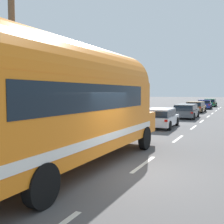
{
  "coord_description": "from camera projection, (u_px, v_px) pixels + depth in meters",
  "views": [
    {
      "loc": [
        3.0,
        -7.82,
        2.49
      ],
      "look_at": [
        -2.09,
        3.08,
        1.64
      ],
      "focal_mm": 44.23,
      "sensor_mm": 36.0,
      "label": 1
    }
  ],
  "objects": [
    {
      "name": "car_fifth",
      "position": [
        210.0,
        102.0,
        49.08
      ],
      "size": [
        1.98,
        4.46,
        1.37
      ],
      "color": "#196633",
      "rests_on": "ground"
    },
    {
      "name": "painted_bus",
      "position": [
        63.0,
        99.0,
        8.5
      ],
      "size": [
        2.66,
        11.37,
        4.12
      ],
      "color": "orange",
      "rests_on": "ground"
    },
    {
      "name": "utility_pole",
      "position": [
        12.0,
        40.0,
        10.17
      ],
      "size": [
        1.8,
        0.24,
        8.5
      ],
      "color": "brown",
      "rests_on": "ground"
    },
    {
      "name": "car_fourth",
      "position": [
        205.0,
        104.0,
        42.19
      ],
      "size": [
        2.09,
        4.38,
        1.37
      ],
      "color": "navy",
      "rests_on": "ground"
    },
    {
      "name": "car_second",
      "position": [
        186.0,
        110.0,
        26.71
      ],
      "size": [
        2.06,
        4.86,
        1.37
      ],
      "color": "#474C51",
      "rests_on": "ground"
    },
    {
      "name": "sidewalk_slab",
      "position": [
        115.0,
        126.0,
        19.67
      ],
      "size": [
        2.28,
        90.0,
        0.15
      ],
      "primitive_type": "cube",
      "color": "#ADA89E",
      "rests_on": "ground"
    },
    {
      "name": "car_lead",
      "position": [
        160.0,
        116.0,
        19.53
      ],
      "size": [
        2.14,
        4.38,
        1.37
      ],
      "color": "white",
      "rests_on": "ground"
    },
    {
      "name": "lane_markings",
      "position": [
        157.0,
        125.0,
        21.09
      ],
      "size": [
        4.04,
        80.0,
        0.01
      ],
      "color": "silver",
      "rests_on": "ground"
    },
    {
      "name": "car_third",
      "position": [
        196.0,
        106.0,
        34.88
      ],
      "size": [
        2.06,
        4.68,
        1.37
      ],
      "color": "olive",
      "rests_on": "ground"
    },
    {
      "name": "ground_plane",
      "position": [
        131.0,
        173.0,
        8.5
      ],
      "size": [
        300.0,
        300.0,
        0.0
      ],
      "primitive_type": "plane",
      "color": "#565454"
    }
  ]
}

